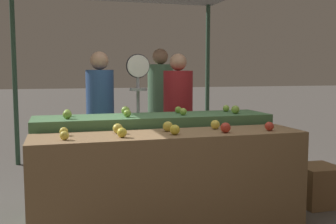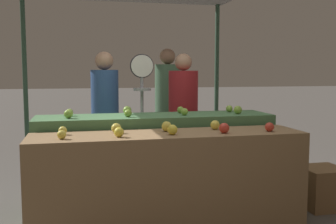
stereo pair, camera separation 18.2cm
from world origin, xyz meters
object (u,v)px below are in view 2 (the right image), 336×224
(person_vendor_at_scale, at_px, (105,110))
(wooden_crate_side, at_px, (322,187))
(person_customer_left, at_px, (183,109))
(person_customer_right, at_px, (167,99))
(produce_scale, at_px, (142,93))

(person_vendor_at_scale, bearing_deg, wooden_crate_side, 134.20)
(person_vendor_at_scale, bearing_deg, person_customer_left, 166.40)
(person_vendor_at_scale, bearing_deg, person_customer_right, -154.31)
(person_vendor_at_scale, height_order, wooden_crate_side, person_vendor_at_scale)
(produce_scale, distance_m, person_vendor_at_scale, 0.52)
(produce_scale, xyz_separation_m, person_customer_left, (0.57, 0.28, -0.23))
(person_customer_left, xyz_separation_m, person_customer_right, (-0.02, 0.82, 0.07))
(produce_scale, bearing_deg, person_vendor_at_scale, 149.68)
(produce_scale, distance_m, wooden_crate_side, 2.19)
(produce_scale, xyz_separation_m, person_vendor_at_scale, (-0.41, 0.24, -0.21))
(wooden_crate_side, bearing_deg, person_customer_left, 132.56)
(produce_scale, distance_m, person_customer_right, 1.24)
(person_vendor_at_scale, distance_m, wooden_crate_side, 2.56)
(person_customer_right, bearing_deg, person_vendor_at_scale, 47.41)
(person_vendor_at_scale, height_order, person_customer_left, person_vendor_at_scale)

